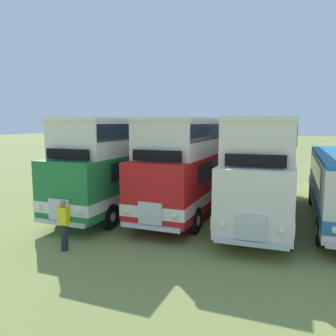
% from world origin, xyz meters
% --- Properties ---
extents(bus_first_in_row, '(3.09, 11.49, 4.49)m').
position_xyz_m(bus_first_in_row, '(-13.44, -0.25, 2.48)').
color(bus_first_in_row, '#237538').
rests_on(bus_first_in_row, ground).
extents(bus_second_in_row, '(3.01, 11.02, 4.49)m').
position_xyz_m(bus_second_in_row, '(-10.08, 0.11, 2.47)').
color(bus_second_in_row, red).
rests_on(bus_second_in_row, ground).
extents(bus_third_in_row, '(2.71, 11.30, 4.49)m').
position_xyz_m(bus_third_in_row, '(-6.72, -0.21, 2.47)').
color(bus_third_in_row, silver).
rests_on(bus_third_in_row, ground).
extents(marshal_person, '(0.36, 0.24, 1.73)m').
position_xyz_m(marshal_person, '(-12.81, -6.99, 0.89)').
color(marshal_person, '#23232D').
rests_on(marshal_person, ground).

